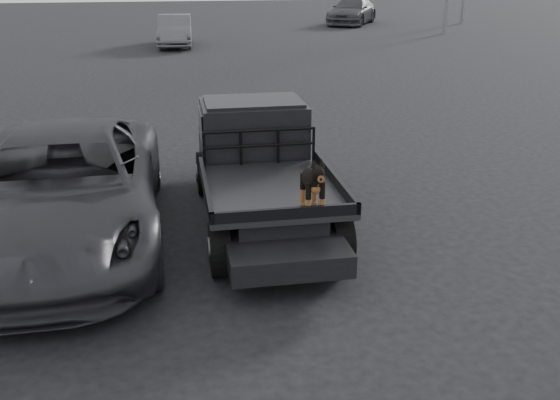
{
  "coord_description": "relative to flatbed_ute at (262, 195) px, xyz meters",
  "views": [
    {
      "loc": [
        -1.83,
        -7.05,
        3.99
      ],
      "look_at": [
        -0.62,
        -0.25,
        1.31
      ],
      "focal_mm": 40.0,
      "sensor_mm": 36.0,
      "label": 1
    }
  ],
  "objects": [
    {
      "name": "distant_car_a",
      "position": [
        -0.92,
        22.37,
        0.28
      ],
      "size": [
        1.77,
        4.54,
        1.47
      ],
      "primitive_type": "imported",
      "rotation": [
        0.0,
        0.0,
        -0.05
      ],
      "color": "#55555A",
      "rests_on": "ground"
    },
    {
      "name": "dog",
      "position": [
        0.38,
        -1.89,
        0.83
      ],
      "size": [
        0.32,
        0.6,
        0.74
      ],
      "primitive_type": null,
      "color": "black",
      "rests_on": "flatbed_ute"
    },
    {
      "name": "parked_suv",
      "position": [
        -2.98,
        -0.24,
        0.38
      ],
      "size": [
        2.86,
        6.05,
        1.67
      ],
      "primitive_type": "imported",
      "rotation": [
        0.0,
        0.0,
        0.01
      ],
      "color": "#2F2F34",
      "rests_on": "ground"
    },
    {
      "name": "headache_rack",
      "position": [
        -0.0,
        0.2,
        0.74
      ],
      "size": [
        1.8,
        0.08,
        0.55
      ],
      "primitive_type": null,
      "color": "black",
      "rests_on": "flatbed_ute"
    },
    {
      "name": "ground",
      "position": [
        0.48,
        -2.21,
        -0.46
      ],
      "size": [
        120.0,
        120.0,
        0.0
      ],
      "primitive_type": "plane",
      "color": "black",
      "rests_on": "ground"
    },
    {
      "name": "distant_car_b",
      "position": [
        10.67,
        31.53,
        0.36
      ],
      "size": [
        4.85,
        6.05,
        1.64
      ],
      "primitive_type": "imported",
      "rotation": [
        0.0,
        0.0,
        -0.53
      ],
      "color": "#3F3F43",
      "rests_on": "ground"
    },
    {
      "name": "ute_cab",
      "position": [
        -0.0,
        0.95,
        0.9
      ],
      "size": [
        1.72,
        1.3,
        0.88
      ],
      "primitive_type": null,
      "color": "black",
      "rests_on": "flatbed_ute"
    },
    {
      "name": "flatbed_ute",
      "position": [
        0.0,
        0.0,
        0.0
      ],
      "size": [
        2.0,
        5.4,
        0.92
      ],
      "primitive_type": null,
      "color": "black",
      "rests_on": "ground"
    }
  ]
}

